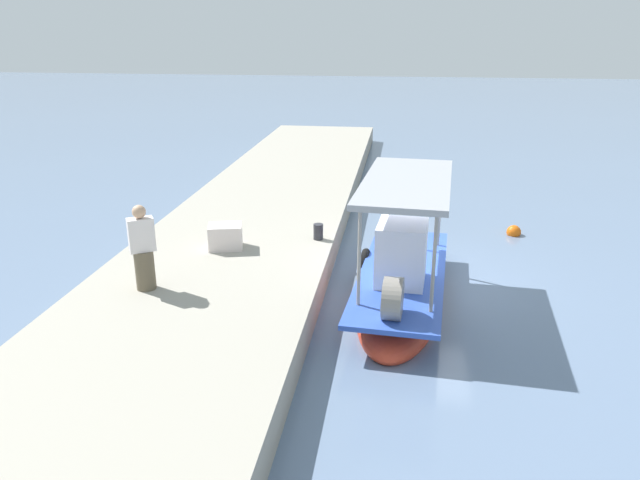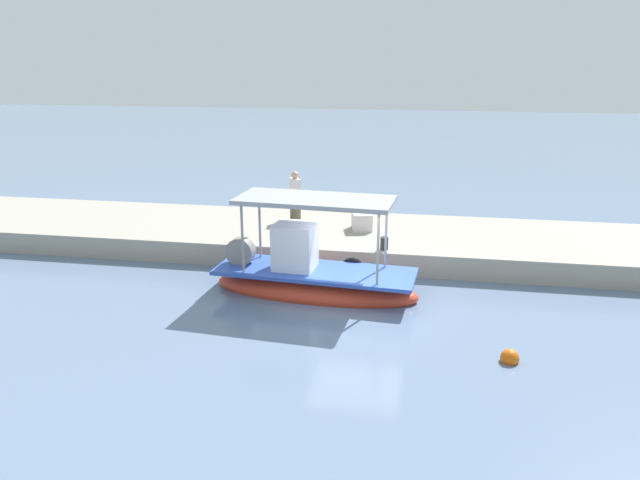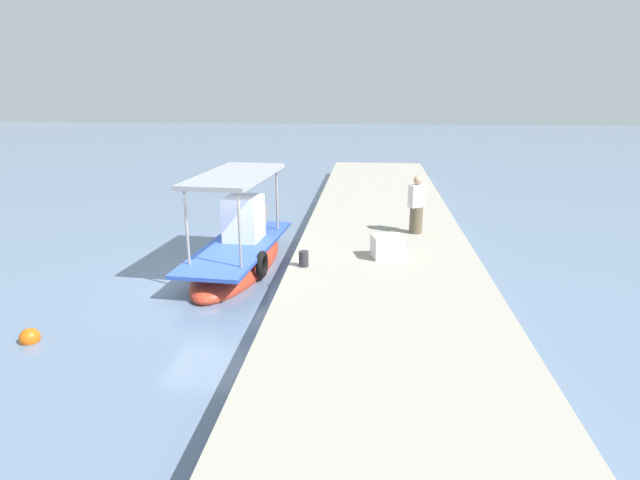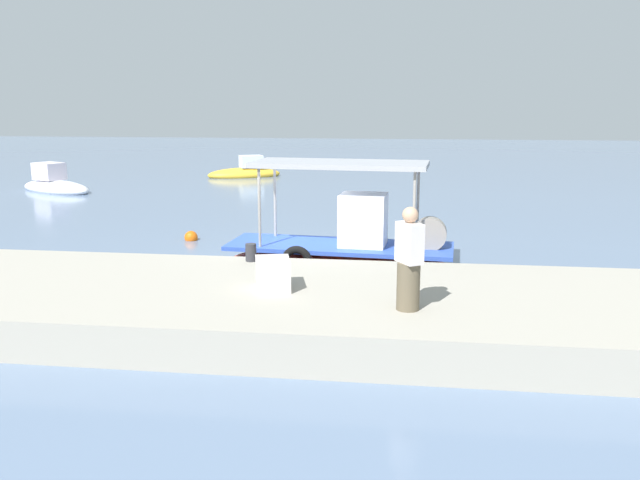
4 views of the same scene
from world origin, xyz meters
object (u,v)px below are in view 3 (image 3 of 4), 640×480
at_px(fisherman_near_bollard, 417,207).
at_px(mooring_bollard, 304,259).
at_px(main_fishing_boat, 240,251).
at_px(cargo_crate, 388,247).
at_px(marker_buoy, 30,338).

bearing_deg(fisherman_near_bollard, mooring_bollard, 138.56).
bearing_deg(main_fishing_boat, fisherman_near_bollard, -72.85).
distance_m(fisherman_near_bollard, cargo_crate, 2.70).
bearing_deg(marker_buoy, fisherman_near_bollard, -51.63).
height_order(main_fishing_boat, cargo_crate, main_fishing_boat).
height_order(main_fishing_boat, fisherman_near_bollard, main_fishing_boat).
relative_size(main_fishing_boat, cargo_crate, 7.52).
relative_size(main_fishing_boat, marker_buoy, 14.40).
bearing_deg(main_fishing_boat, cargo_crate, -102.51).
relative_size(cargo_crate, marker_buoy, 1.91).
bearing_deg(mooring_bollard, marker_buoy, 120.83).
xyz_separation_m(mooring_bollard, cargo_crate, (0.91, -2.08, 0.09)).
bearing_deg(cargo_crate, main_fishing_boat, 77.49).
distance_m(main_fishing_boat, cargo_crate, 4.28).
xyz_separation_m(main_fishing_boat, mooring_bollard, (-1.83, -2.07, 0.43)).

